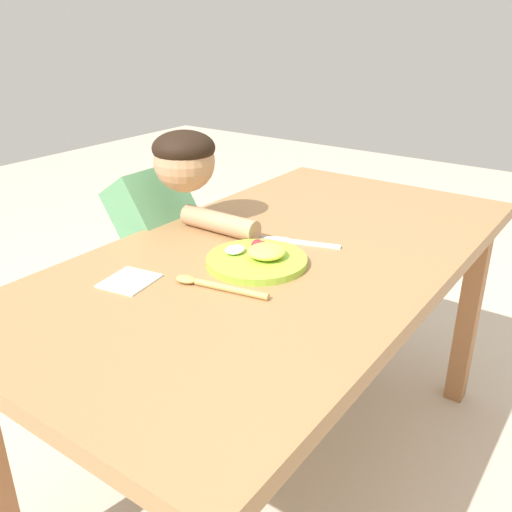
% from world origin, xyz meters
% --- Properties ---
extents(ground_plane, '(8.00, 8.00, 0.00)m').
position_xyz_m(ground_plane, '(0.00, 0.00, 0.00)').
color(ground_plane, beige).
extents(dining_table, '(1.45, 0.77, 0.71)m').
position_xyz_m(dining_table, '(0.00, 0.00, 0.63)').
color(dining_table, '#9E7246').
rests_on(dining_table, ground_plane).
extents(plate, '(0.24, 0.24, 0.05)m').
position_xyz_m(plate, '(-0.10, 0.01, 0.73)').
color(plate, '#98C43A').
rests_on(plate, dining_table).
extents(fork, '(0.08, 0.21, 0.01)m').
position_xyz_m(fork, '(0.06, -0.01, 0.71)').
color(fork, silver).
rests_on(fork, dining_table).
extents(spoon, '(0.06, 0.22, 0.02)m').
position_xyz_m(spoon, '(-0.26, 0.01, 0.72)').
color(spoon, tan).
rests_on(spoon, dining_table).
extents(person, '(0.21, 0.49, 0.97)m').
position_xyz_m(person, '(0.01, 0.43, 0.54)').
color(person, '#444C6A').
rests_on(person, ground_plane).
extents(napkin, '(0.13, 0.12, 0.00)m').
position_xyz_m(napkin, '(-0.34, 0.18, 0.71)').
color(napkin, white).
rests_on(napkin, dining_table).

